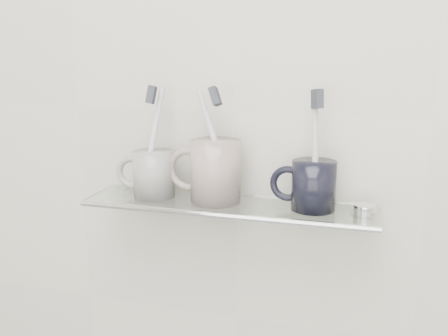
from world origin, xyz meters
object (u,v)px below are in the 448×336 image
(mug_left, at_px, (154,174))
(mug_center, at_px, (216,171))
(shelf_glass, at_px, (228,205))
(mug_right, at_px, (314,185))

(mug_left, bearing_deg, mug_center, 20.13)
(shelf_glass, bearing_deg, mug_center, 168.47)
(mug_left, height_order, mug_right, same)
(mug_left, relative_size, mug_center, 0.77)
(mug_right, bearing_deg, mug_left, -173.01)
(mug_left, bearing_deg, shelf_glass, 18.07)
(shelf_glass, height_order, mug_left, mug_left)
(mug_center, bearing_deg, shelf_glass, -34.40)
(mug_center, distance_m, mug_right, 0.17)
(mug_right, bearing_deg, shelf_glass, -171.00)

